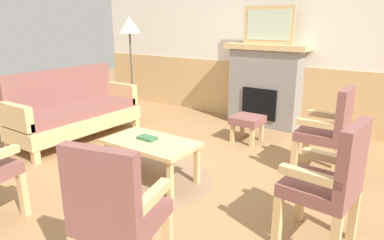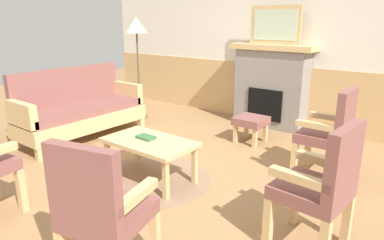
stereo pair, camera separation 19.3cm
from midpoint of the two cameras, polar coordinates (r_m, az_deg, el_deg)
ground_plane at (r=3.82m, az=-4.52°, el=-9.16°), size 14.00×14.00×0.00m
wall_back at (r=5.70m, az=12.41°, el=12.61°), size 7.20×0.14×2.70m
fireplace at (r=5.55m, az=10.98°, el=5.75°), size 1.30×0.44×1.28m
framed_picture at (r=5.46m, az=11.51°, el=15.14°), size 0.80×0.04×0.56m
couch at (r=5.13m, az=-19.88°, el=1.28°), size 0.70×1.80×0.98m
coffee_table at (r=3.60m, az=-8.27°, el=-4.29°), size 0.96×0.56×0.44m
round_rug at (r=3.75m, az=-8.03°, el=-9.77°), size 1.29×1.29×0.01m
book_on_table at (r=3.63m, az=-8.92°, el=-2.98°), size 0.20×0.12×0.03m
footstool at (r=4.80m, az=8.01°, el=-0.26°), size 0.40×0.40×0.36m
armchair_near_fireplace at (r=2.65m, az=19.98°, el=-9.30°), size 0.52×0.52×0.98m
armchair_by_window_left at (r=3.88m, az=20.48°, el=-1.24°), size 0.49×0.49×0.98m
armchair_front_left at (r=2.22m, az=-15.09°, el=-14.12°), size 0.58×0.58×0.98m
floor_lamp_by_couch at (r=5.85m, az=-11.23°, el=14.13°), size 0.36×0.36×1.68m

